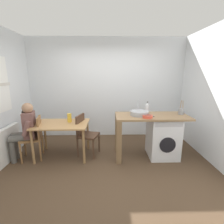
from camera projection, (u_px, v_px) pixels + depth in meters
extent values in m
plane|color=#4C3826|center=(106.00, 167.00, 3.18)|extent=(5.46, 5.46, 0.00)
cube|color=silver|center=(107.00, 89.00, 4.57)|extent=(4.60, 0.10, 2.70)
cube|color=white|center=(8.00, 145.00, 3.35)|extent=(0.10, 0.80, 0.70)
cube|color=tan|center=(62.00, 124.00, 3.46)|extent=(1.10, 0.76, 0.03)
cylinder|color=#977045|center=(33.00, 147.00, 3.21)|extent=(0.05, 0.05, 0.71)
cylinder|color=#977045|center=(84.00, 147.00, 3.23)|extent=(0.05, 0.05, 0.71)
cylinder|color=#977045|center=(45.00, 135.00, 3.85)|extent=(0.05, 0.05, 0.71)
cylinder|color=#977045|center=(88.00, 135.00, 3.87)|extent=(0.05, 0.05, 0.71)
cube|color=olive|center=(31.00, 138.00, 3.41)|extent=(0.49, 0.49, 0.04)
cube|color=olive|center=(39.00, 127.00, 3.40)|extent=(0.13, 0.38, 0.45)
cylinder|color=olive|center=(21.00, 153.00, 3.25)|extent=(0.04, 0.04, 0.45)
cylinder|color=olive|center=(25.00, 146.00, 3.58)|extent=(0.04, 0.04, 0.45)
cylinder|color=olive|center=(40.00, 151.00, 3.34)|extent=(0.04, 0.04, 0.45)
cylinder|color=olive|center=(43.00, 144.00, 3.68)|extent=(0.04, 0.04, 0.45)
cube|color=#4C3323|center=(88.00, 135.00, 3.58)|extent=(0.49, 0.49, 0.04)
cube|color=#4C3323|center=(80.00, 125.00, 3.57)|extent=(0.14, 0.38, 0.45)
cylinder|color=#4C3323|center=(99.00, 142.00, 3.76)|extent=(0.04, 0.04, 0.45)
cylinder|color=#4C3323|center=(93.00, 149.00, 3.42)|extent=(0.04, 0.04, 0.45)
cylinder|color=#4C3323|center=(85.00, 141.00, 3.85)|extent=(0.04, 0.04, 0.45)
cylinder|color=#4C3323|center=(78.00, 147.00, 3.51)|extent=(0.04, 0.04, 0.45)
cylinder|color=#595651|center=(13.00, 152.00, 3.29)|extent=(0.11, 0.11, 0.45)
cylinder|color=#595651|center=(16.00, 148.00, 3.46)|extent=(0.11, 0.11, 0.45)
cylinder|color=#595651|center=(20.00, 139.00, 3.27)|extent=(0.42, 0.23, 0.14)
cylinder|color=#595651|center=(22.00, 135.00, 3.43)|extent=(0.42, 0.23, 0.14)
cube|color=brown|center=(29.00, 125.00, 3.34)|extent=(0.28, 0.38, 0.52)
cylinder|color=brown|center=(26.00, 129.00, 3.14)|extent=(0.20, 0.13, 0.31)
cylinder|color=brown|center=(31.00, 122.00, 3.53)|extent=(0.20, 0.13, 0.31)
sphere|color=#A57A5B|center=(27.00, 108.00, 3.26)|extent=(0.21, 0.21, 0.21)
sphere|color=black|center=(25.00, 112.00, 3.26)|extent=(0.12, 0.12, 0.12)
cube|color=olive|center=(152.00, 116.00, 3.41)|extent=(1.50, 0.68, 0.04)
cube|color=brown|center=(119.00, 143.00, 3.22)|extent=(0.10, 0.10, 0.88)
cube|color=brown|center=(117.00, 132.00, 3.78)|extent=(0.10, 0.10, 0.88)
cube|color=silver|center=(163.00, 137.00, 3.53)|extent=(0.60, 0.60, 0.86)
cylinder|color=black|center=(168.00, 145.00, 3.24)|extent=(0.32, 0.02, 0.32)
cube|color=#B2B2B7|center=(169.00, 125.00, 3.15)|extent=(0.54, 0.01, 0.08)
cylinder|color=#9EA0A5|center=(139.00, 113.00, 3.39)|extent=(0.38, 0.38, 0.09)
cylinder|color=#B2B2B7|center=(138.00, 107.00, 3.54)|extent=(0.02, 0.02, 0.28)
cylinder|color=silver|center=(147.00, 109.00, 3.62)|extent=(0.08, 0.08, 0.17)
cone|color=silver|center=(147.00, 104.00, 3.59)|extent=(0.07, 0.07, 0.05)
cylinder|color=#262626|center=(147.00, 102.00, 3.58)|extent=(0.03, 0.03, 0.02)
cylinder|color=#D84C38|center=(148.00, 116.00, 3.20)|extent=(0.20, 0.20, 0.05)
cylinder|color=maroon|center=(148.00, 116.00, 3.20)|extent=(0.16, 0.16, 0.03)
cylinder|color=gray|center=(181.00, 111.00, 3.45)|extent=(0.11, 0.11, 0.13)
cylinder|color=#99724C|center=(181.00, 105.00, 3.43)|extent=(0.01, 0.04, 0.18)
cylinder|color=#99724C|center=(183.00, 105.00, 3.41)|extent=(0.01, 0.05, 0.18)
cylinder|color=gold|center=(69.00, 118.00, 3.53)|extent=(0.09, 0.09, 0.19)
cube|color=#B2B2B7|center=(151.00, 116.00, 3.31)|extent=(0.15, 0.06, 0.01)
cube|color=#262628|center=(151.00, 116.00, 3.31)|extent=(0.15, 0.06, 0.01)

